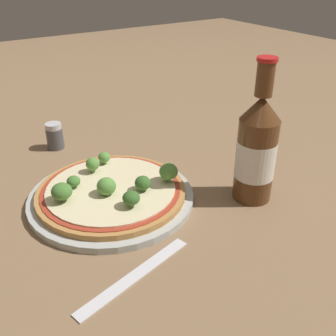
{
  "coord_description": "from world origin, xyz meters",
  "views": [
    {
      "loc": [
        0.54,
        -0.26,
        0.38
      ],
      "look_at": [
        0.06,
        0.06,
        0.06
      ],
      "focal_mm": 42.0,
      "sensor_mm": 36.0,
      "label": 1
    }
  ],
  "objects_px": {
    "pizza": "(111,191)",
    "fork": "(135,275)",
    "beer_bottle": "(256,149)",
    "pepper_shaker": "(55,136)"
  },
  "relations": [
    {
      "from": "pizza",
      "to": "fork",
      "type": "distance_m",
      "value": 0.19
    },
    {
      "from": "beer_bottle",
      "to": "fork",
      "type": "height_order",
      "value": "beer_bottle"
    },
    {
      "from": "pepper_shaker",
      "to": "beer_bottle",
      "type": "bearing_deg",
      "value": 30.26
    },
    {
      "from": "pizza",
      "to": "fork",
      "type": "xyz_separation_m",
      "value": [
        0.18,
        -0.06,
        -0.02
      ]
    },
    {
      "from": "fork",
      "to": "pepper_shaker",
      "type": "bearing_deg",
      "value": 69.95
    },
    {
      "from": "pizza",
      "to": "beer_bottle",
      "type": "bearing_deg",
      "value": 59.48
    },
    {
      "from": "pepper_shaker",
      "to": "fork",
      "type": "distance_m",
      "value": 0.44
    },
    {
      "from": "beer_bottle",
      "to": "pepper_shaker",
      "type": "xyz_separation_m",
      "value": [
        -0.38,
        -0.22,
        -0.06
      ]
    },
    {
      "from": "pizza",
      "to": "fork",
      "type": "bearing_deg",
      "value": -16.93
    },
    {
      "from": "pizza",
      "to": "fork",
      "type": "height_order",
      "value": "pizza"
    }
  ]
}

